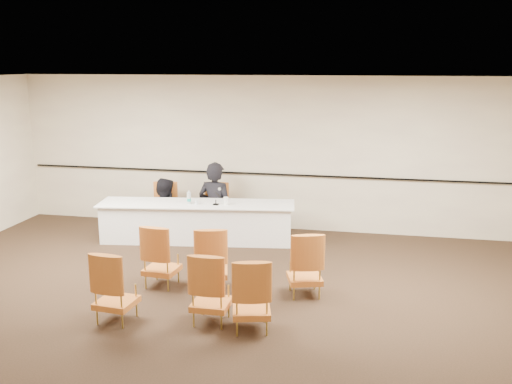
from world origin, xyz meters
The scene contains 20 objects.
floor centered at (0.00, 0.00, 0.00)m, with size 10.00×10.00×0.00m, color black.
ceiling centered at (0.00, 0.00, 3.00)m, with size 10.00×10.00×0.00m, color silver.
wall_back centered at (0.00, 4.00, 1.50)m, with size 10.00×0.04×3.00m, color beige.
wall_rail centered at (0.00, 3.96, 1.10)m, with size 9.80×0.04×0.03m, color black.
panel_table centered at (-1.04, 2.88, 0.36)m, with size 3.59×0.83×0.72m, color silver, non-canonical shape.
panelist_main centered at (-0.84, 3.45, 0.43)m, with size 0.70×0.46×1.93m, color black.
panelist_main_chair centered at (-0.84, 3.45, 0.47)m, with size 0.50×0.50×0.95m, color #B36720, non-canonical shape.
panelist_second centered at (-1.84, 3.32, 0.25)m, with size 0.79×0.62×1.62m, color black.
panelist_second_chair centered at (-1.84, 3.32, 0.47)m, with size 0.50×0.50×0.95m, color #B36720, non-canonical shape.
papers centered at (-0.59, 2.92, 0.72)m, with size 0.30×0.22×0.00m, color white.
microphone centered at (-0.65, 2.82, 0.87)m, with size 0.11×0.21×0.30m, color black, non-canonical shape.
water_bottle centered at (-1.16, 2.82, 0.84)m, with size 0.07×0.07×0.24m, color teal, non-canonical shape.
drinking_glass centered at (-1.00, 2.78, 0.77)m, with size 0.06×0.06×0.10m, color silver.
coffee_cup centered at (-0.47, 2.86, 0.79)m, with size 0.09×0.09×0.14m, color white.
aud_chair_front_left centered at (-0.89, 0.68, 0.47)m, with size 0.50×0.50×0.95m, color #B36720, non-canonical shape.
aud_chair_front_mid centered at (-0.14, 0.72, 0.47)m, with size 0.50×0.50×0.95m, color #B36720, non-canonical shape.
aud_chair_front_right centered at (1.22, 0.75, 0.47)m, with size 0.50×0.50×0.95m, color #B36720, non-canonical shape.
aud_chair_back_left centered at (-1.03, -0.56, 0.47)m, with size 0.50×0.50×0.95m, color #B36720, non-canonical shape.
aud_chair_back_mid centered at (0.17, -0.36, 0.47)m, with size 0.50×0.50×0.95m, color #B36720, non-canonical shape.
aud_chair_back_right centered at (0.71, -0.45, 0.47)m, with size 0.50×0.50×0.95m, color #B36720, non-canonical shape.
Camera 1 is at (2.07, -6.84, 3.24)m, focal length 40.00 mm.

